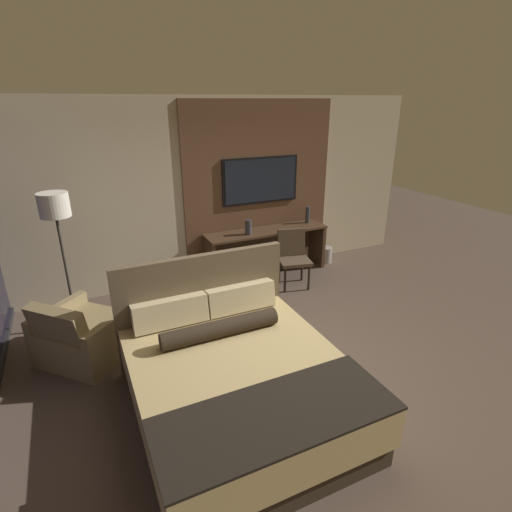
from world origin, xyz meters
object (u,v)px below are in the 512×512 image
object	(u,v)px
armchair_by_window	(85,337)
floor_lamp	(56,217)
vase_short	(308,215)
desk_chair	(293,253)
tv	(261,180)
desk	(266,243)
waste_bin	(326,255)
vase_tall	(248,227)
bed	(237,380)

from	to	relation	value
armchair_by_window	floor_lamp	world-z (taller)	floor_lamp
vase_short	desk_chair	bearing A→B (deg)	-135.60
tv	vase_short	distance (m)	1.04
desk	floor_lamp	size ratio (longest dim) A/B	1.16
armchair_by_window	waste_bin	xyz separation A→B (m)	(4.07, 1.22, -0.12)
desk_chair	floor_lamp	bearing A→B (deg)	-166.45
tv	floor_lamp	world-z (taller)	tv
vase_tall	tv	bearing A→B (deg)	40.54
armchair_by_window	waste_bin	distance (m)	4.26
vase_tall	desk	bearing A→B (deg)	17.45
desk_chair	tv	bearing A→B (deg)	117.23
vase_short	waste_bin	bearing A→B (deg)	-15.79
vase_tall	floor_lamp	bearing A→B (deg)	-170.54
floor_lamp	vase_tall	bearing A→B (deg)	9.46
floor_lamp	vase_tall	xyz separation A→B (m)	(2.62, 0.44, -0.60)
armchair_by_window	waste_bin	size ratio (longest dim) A/B	4.30
tv	desk_chair	distance (m)	1.29
armchair_by_window	floor_lamp	bearing A→B (deg)	-36.91
floor_lamp	waste_bin	xyz separation A→B (m)	(4.16, 0.49, -1.33)
bed	desk	bearing A→B (deg)	58.96
desk_chair	vase_tall	world-z (taller)	vase_tall
vase_tall	waste_bin	xyz separation A→B (m)	(1.54, 0.05, -0.74)
desk_chair	floor_lamp	distance (m)	3.31
desk_chair	vase_short	xyz separation A→B (m)	(0.64, 0.63, 0.38)
armchair_by_window	vase_short	world-z (taller)	vase_short
vase_short	armchair_by_window	bearing A→B (deg)	-160.43
vase_tall	armchair_by_window	bearing A→B (deg)	-155.27
bed	armchair_by_window	distance (m)	1.94
desk	waste_bin	size ratio (longest dim) A/B	7.28
tv	floor_lamp	bearing A→B (deg)	-166.00
desk_chair	vase_tall	size ratio (longest dim) A/B	3.72
tv	vase_tall	world-z (taller)	tv
floor_lamp	vase_tall	size ratio (longest dim) A/B	7.50
armchair_by_window	vase_tall	world-z (taller)	vase_tall
armchair_by_window	vase_tall	xyz separation A→B (m)	(2.54, 1.17, 0.61)
armchair_by_window	vase_short	xyz separation A→B (m)	(3.72, 1.32, 0.64)
desk	bed	bearing A→B (deg)	-121.04
desk	armchair_by_window	bearing A→B (deg)	-156.13
bed	floor_lamp	world-z (taller)	floor_lamp
bed	vase_short	distance (m)	3.81
vase_tall	waste_bin	size ratio (longest dim) A/B	0.84
floor_lamp	vase_short	world-z (taller)	floor_lamp
bed	vase_tall	xyz separation A→B (m)	(1.32, 2.67, 0.53)
desk	desk_chair	xyz separation A→B (m)	(0.18, -0.59, -0.01)
vase_short	waste_bin	distance (m)	0.84
tv	desk_chair	bearing A→B (deg)	-76.98
bed	desk_chair	world-z (taller)	bed
armchair_by_window	vase_short	bearing A→B (deg)	-114.06
armchair_by_window	vase_tall	size ratio (longest dim) A/B	5.14
desk_chair	waste_bin	xyz separation A→B (m)	(1.00, 0.52, -0.37)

